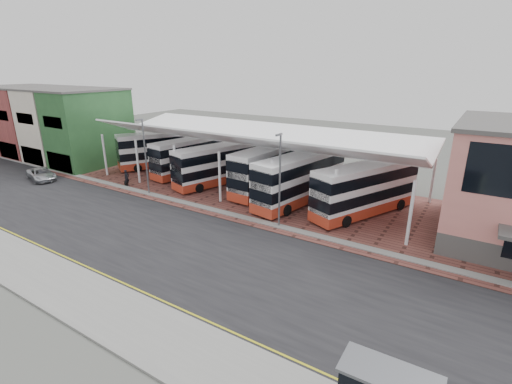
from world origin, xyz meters
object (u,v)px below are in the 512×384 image
bus_1 (191,156)px  bus_2 (218,165)px  bus_0 (162,150)px  pedestrian (127,178)px  silver_car (41,174)px  bus_4 (300,179)px  bus_5 (365,190)px  bus_3 (271,169)px

bus_1 → bus_2: size_ratio=0.99×
bus_0 → pedestrian: bus_0 is taller
silver_car → pedestrian: 11.48m
bus_0 → bus_1: bus_0 is taller
bus_2 → pedestrian: bus_2 is taller
bus_4 → bus_5: (6.40, 0.36, -0.10)m
bus_2 → bus_3: 6.46m
bus_0 → bus_1: 5.68m
bus_1 → pedestrian: 8.47m
bus_1 → bus_2: bearing=-8.2°
bus_2 → bus_5: (17.09, -0.16, 0.09)m
bus_0 → bus_2: size_ratio=0.99×
bus_1 → bus_4: bearing=0.3°
bus_1 → bus_0: bearing=-177.2°
bus_0 → bus_4: (21.95, -2.60, 0.11)m
bus_2 → bus_4: bearing=13.8°
bus_2 → silver_car: size_ratio=2.20×
bus_0 → silver_car: 14.66m
bus_3 → silver_car: size_ratio=2.36×
bus_1 → pedestrian: (-2.74, -7.90, -1.30)m
bus_1 → bus_3: bus_3 is taller
bus_4 → bus_3: bearing=168.4°
bus_1 → bus_4: 16.43m
bus_0 → pedestrian: size_ratio=5.95×
bus_1 → bus_3: bearing=6.1°
bus_0 → bus_3: (17.58, -0.82, 0.10)m
bus_1 → pedestrian: bus_1 is taller
bus_2 → pedestrian: size_ratio=6.00×
bus_4 → silver_car: bearing=-151.6°
bus_5 → silver_car: bus_5 is taller
pedestrian → bus_4: bearing=-81.0°
bus_0 → silver_car: bearing=-93.2°
bus_2 → pedestrian: bearing=-126.4°
bus_3 → bus_5: 10.85m
bus_3 → bus_1: bearing=-177.4°
bus_3 → bus_2: bearing=-164.6°
bus_1 → bus_3: (11.93, -0.34, 0.19)m
bus_1 → bus_2: 5.82m
bus_2 → bus_3: size_ratio=0.93×
bus_1 → silver_car: size_ratio=2.19×
bus_3 → pedestrian: bearing=-148.5°
bus_1 → bus_5: 22.76m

